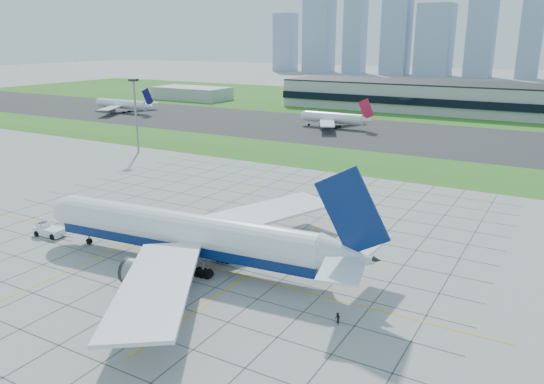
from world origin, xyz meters
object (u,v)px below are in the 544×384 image
(pushback_tug, at_px, (48,230))
(distant_jet_0, at_px, (123,104))
(airliner, at_px, (188,234))
(distant_jet_1, at_px, (335,118))
(light_mast, at_px, (135,107))
(crew_near, at_px, (71,225))
(crew_far, at_px, (337,318))

(pushback_tug, distance_m, distant_jet_0, 191.15)
(airliner, height_order, pushback_tug, airliner)
(pushback_tug, relative_size, distant_jet_0, 0.22)
(pushback_tug, xyz_separation_m, distant_jet_1, (-3.66, 154.78, 3.33))
(airliner, relative_size, distant_jet_1, 1.58)
(airliner, bearing_deg, pushback_tug, 179.65)
(light_mast, bearing_deg, crew_near, -56.55)
(light_mast, relative_size, pushback_tug, 2.71)
(distant_jet_1, bearing_deg, airliner, -76.06)
(crew_far, bearing_deg, pushback_tug, -141.94)
(light_mast, height_order, distant_jet_0, light_mast)
(airliner, bearing_deg, crew_near, 171.58)
(light_mast, height_order, distant_jet_1, light_mast)
(crew_far, relative_size, distant_jet_1, 0.04)
(distant_jet_0, bearing_deg, airliner, -41.95)
(crew_near, height_order, distant_jet_0, distant_jet_0)
(light_mast, xyz_separation_m, airliner, (76.47, -67.68, -10.43))
(pushback_tug, bearing_deg, distant_jet_1, 85.96)
(pushback_tug, relative_size, distant_jet_1, 0.22)
(crew_near, xyz_separation_m, distant_jet_1, (-4.75, 150.04, 3.60))
(pushback_tug, bearing_deg, light_mast, 115.61)
(crew_near, relative_size, crew_far, 0.99)
(crew_far, height_order, distant_jet_1, distant_jet_1)
(light_mast, xyz_separation_m, pushback_tug, (42.48, -70.69, -15.02))
(crew_far, relative_size, distant_jet_0, 0.04)
(light_mast, relative_size, distant_jet_1, 0.60)
(airliner, bearing_deg, distant_jet_0, 132.65)
(pushback_tug, bearing_deg, distant_jet_0, 125.15)
(pushback_tug, bearing_deg, crew_near, 71.65)
(light_mast, distance_m, crew_near, 80.50)
(airliner, relative_size, pushback_tug, 7.13)
(crew_near, height_order, distant_jet_1, distant_jet_1)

